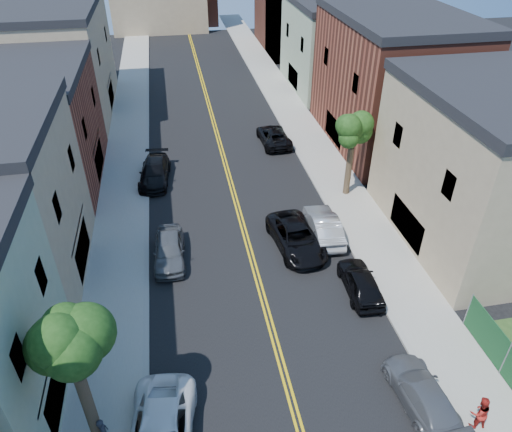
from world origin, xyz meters
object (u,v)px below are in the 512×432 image
black_car_left (155,172)px  pedestrian_right (479,412)px  silver_car_right (324,226)px  black_car_right (361,282)px  pedestrian_left (104,432)px  dark_car_right_far (274,136)px  grey_car_right (422,394)px  grey_car_left (169,250)px  black_suv_lane (296,238)px

black_car_left → pedestrian_right: size_ratio=3.04×
silver_car_right → pedestrian_right: 13.78m
silver_car_right → black_car_right: bearing=97.6°
black_car_left → black_car_right: bearing=-46.6°
black_car_left → silver_car_right: bearing=-34.7°
black_car_left → pedestrian_left: bearing=-89.6°
pedestrian_left → dark_car_right_far: bearing=-45.8°
black_car_left → grey_car_right: bearing=-56.6°
grey_car_left → grey_car_right: bearing=-46.7°
grey_car_right → pedestrian_left: (-12.95, 0.52, 0.26)m
pedestrian_left → pedestrian_right: (14.61, -1.91, 0.06)m
pedestrian_right → grey_car_right: bearing=-34.5°
pedestrian_right → silver_car_right: bearing=-75.6°
pedestrian_left → black_suv_lane: bearing=-63.9°
grey_car_left → pedestrian_right: (11.76, -13.00, 0.24)m
silver_car_right → pedestrian_right: bearing=101.8°
grey_car_left → black_suv_lane: 7.60m
grey_car_right → black_car_right: bearing=-92.3°
silver_car_right → pedestrian_left: size_ratio=3.03×
black_car_left → black_car_right: 17.82m
grey_car_right → black_suv_lane: (-2.50, 11.39, 0.08)m
grey_car_right → silver_car_right: 12.23m
black_car_left → grey_car_right: black_car_left is taller
black_car_right → black_suv_lane: (-2.43, 4.41, 0.04)m
black_car_right → dark_car_right_far: 18.85m
grey_car_left → pedestrian_right: size_ratio=2.64×
grey_car_left → black_car_right: 11.04m
grey_car_left → black_suv_lane: size_ratio=0.82×
black_car_right → black_suv_lane: size_ratio=0.77×
grey_car_right → silver_car_right: bearing=-90.5°
black_car_left → black_suv_lane: bearing=-43.3°
black_car_left → pedestrian_right: bearing=-54.7°
silver_car_right → dark_car_right_far: (-0.22, 13.60, -0.09)m
grey_car_left → pedestrian_right: pedestrian_right is taller
silver_car_right → black_suv_lane: bearing=25.3°
grey_car_right → dark_car_right_far: (-0.74, 25.82, 0.02)m
grey_car_right → silver_car_right: silver_car_right is taller
black_suv_lane → pedestrian_right: size_ratio=3.20×
grey_car_left → black_car_right: bearing=-22.5°
grey_car_right → pedestrian_right: pedestrian_right is taller
black_car_left → black_suv_lane: 12.86m
black_suv_lane → black_car_right: bearing=-67.2°
grey_car_left → silver_car_right: (9.57, 0.60, 0.02)m
grey_car_left → grey_car_right: 15.39m
black_car_left → pedestrian_left: 20.78m
silver_car_right → dark_car_right_far: size_ratio=0.95×
dark_car_right_far → black_car_right: bearing=90.0°
black_suv_lane → pedestrian_left: 15.08m
silver_car_right → black_suv_lane: silver_car_right is taller
black_car_right → dark_car_right_far: bearing=-85.4°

